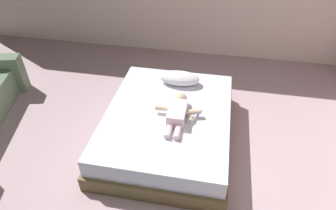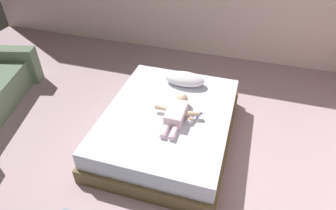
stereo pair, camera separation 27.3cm
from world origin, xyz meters
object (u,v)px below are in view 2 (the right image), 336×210
at_px(bed, 168,126).
at_px(baby, 177,112).
at_px(baby_bottle, 190,120).
at_px(toothbrush, 199,115).
at_px(pillow, 184,79).

height_order(bed, baby, baby).
bearing_deg(bed, baby_bottle, -21.24).
height_order(toothbrush, baby_bottle, baby_bottle).
relative_size(bed, baby_bottle, 18.47).
height_order(baby, baby_bottle, baby).
bearing_deg(toothbrush, baby, -158.26).
bearing_deg(baby, toothbrush, 21.74).
bearing_deg(baby, bed, 158.89).
xyz_separation_m(baby, baby_bottle, (0.16, -0.06, -0.03)).
xyz_separation_m(bed, baby_bottle, (0.28, -0.11, 0.24)).
distance_m(pillow, baby_bottle, 0.75).
xyz_separation_m(pillow, baby_bottle, (0.24, -0.70, -0.04)).
bearing_deg(pillow, toothbrush, -60.12).
height_order(bed, pillow, pillow).
bearing_deg(bed, toothbrush, 7.83).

